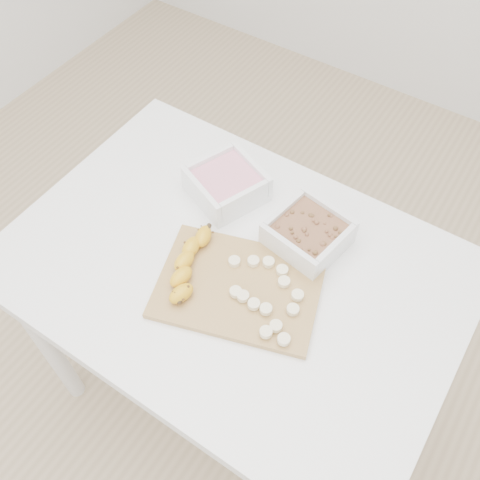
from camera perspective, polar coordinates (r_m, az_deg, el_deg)
The scene contains 7 objects.
ground at distance 1.85m, azimuth -0.53°, elevation -15.64°, with size 3.50×3.50×0.00m, color #C6AD89.
table at distance 1.26m, azimuth -0.75°, elevation -5.11°, with size 1.00×0.70×0.75m.
bowl_yogurt at distance 1.28m, azimuth -1.43°, elevation 6.02°, with size 0.20×0.20×0.07m.
bowl_granola at distance 1.19m, azimuth 7.27°, elevation 0.67°, with size 0.18×0.18×0.07m.
cutting_board at distance 1.14m, azimuth -0.13°, elevation -5.04°, with size 0.34×0.24×0.01m, color tan.
banana at distance 1.15m, azimuth -5.48°, elevation -2.66°, with size 0.05×0.20×0.03m, color gold, non-canonical shape.
banana_slices at distance 1.11m, azimuth 2.87°, elevation -5.87°, with size 0.21×0.17×0.02m.
Camera 1 is at (0.37, -0.54, 1.73)m, focal length 40.00 mm.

